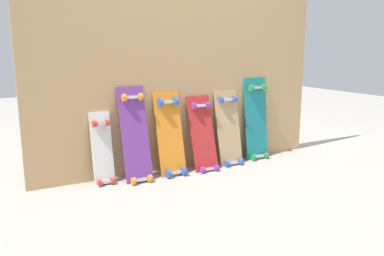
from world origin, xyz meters
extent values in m
plane|color=#B2AAA0|center=(0.00, 0.00, 0.00)|extent=(12.00, 12.00, 0.00)
cube|color=tan|center=(0.00, 0.07, 0.93)|extent=(2.66, 0.04, 1.87)
cube|color=silver|center=(-0.76, -0.01, 0.24)|extent=(0.16, 0.12, 0.63)
cube|color=#B7B7BF|center=(-0.76, -0.08, 0.02)|extent=(0.07, 0.04, 0.03)
cube|color=#B7B7BF|center=(-0.76, 0.00, 0.47)|extent=(0.07, 0.04, 0.03)
cylinder|color=red|center=(-0.81, -0.09, 0.03)|extent=(0.03, 0.05, 0.05)
cylinder|color=red|center=(-0.71, -0.09, 0.03)|extent=(0.03, 0.05, 0.05)
cylinder|color=red|center=(-0.81, -0.01, 0.48)|extent=(0.03, 0.05, 0.05)
cylinder|color=red|center=(-0.71, -0.01, 0.48)|extent=(0.03, 0.05, 0.05)
cube|color=#6B338C|center=(-0.51, -0.06, 0.34)|extent=(0.22, 0.22, 0.81)
cube|color=#B7B7BF|center=(-0.51, -0.17, 0.03)|extent=(0.10, 0.04, 0.03)
cube|color=#B7B7BF|center=(-0.51, 0.00, 0.66)|extent=(0.10, 0.04, 0.03)
cylinder|color=orange|center=(-0.57, -0.18, 0.03)|extent=(0.03, 0.06, 0.06)
cylinder|color=orange|center=(-0.44, -0.18, 0.03)|extent=(0.03, 0.06, 0.06)
cylinder|color=orange|center=(-0.57, -0.02, 0.66)|extent=(0.03, 0.06, 0.06)
cylinder|color=orange|center=(-0.44, -0.02, 0.66)|extent=(0.03, 0.06, 0.06)
cube|color=orange|center=(-0.20, -0.05, 0.31)|extent=(0.23, 0.20, 0.75)
cube|color=#B7B7BF|center=(-0.20, -0.15, 0.03)|extent=(0.10, 0.04, 0.03)
cube|color=#B7B7BF|center=(-0.20, 0.00, 0.60)|extent=(0.10, 0.04, 0.03)
cylinder|color=#3359B2|center=(-0.27, -0.16, 0.04)|extent=(0.03, 0.07, 0.07)
cylinder|color=#3359B2|center=(-0.13, -0.16, 0.04)|extent=(0.03, 0.07, 0.07)
cylinder|color=#3359B2|center=(-0.27, -0.02, 0.61)|extent=(0.03, 0.07, 0.07)
cylinder|color=#3359B2|center=(-0.13, -0.02, 0.61)|extent=(0.03, 0.07, 0.07)
cube|color=#B22626|center=(0.11, -0.06, 0.28)|extent=(0.22, 0.23, 0.70)
cube|color=#B7B7BF|center=(0.11, -0.17, 0.02)|extent=(0.10, 0.04, 0.03)
cube|color=#B7B7BF|center=(0.11, -0.01, 0.55)|extent=(0.10, 0.04, 0.03)
cylinder|color=purple|center=(0.04, -0.18, 0.03)|extent=(0.03, 0.06, 0.06)
cylinder|color=purple|center=(0.18, -0.18, 0.03)|extent=(0.03, 0.06, 0.06)
cylinder|color=purple|center=(0.04, -0.02, 0.56)|extent=(0.03, 0.06, 0.06)
cylinder|color=purple|center=(0.18, -0.02, 0.56)|extent=(0.03, 0.06, 0.06)
cube|color=tan|center=(0.39, -0.03, 0.30)|extent=(0.23, 0.17, 0.74)
cube|color=#B7B7BF|center=(0.39, -0.12, 0.02)|extent=(0.11, 0.04, 0.03)
cube|color=#B7B7BF|center=(0.39, 0.00, 0.59)|extent=(0.11, 0.04, 0.03)
cylinder|color=#3359B2|center=(0.32, -0.13, 0.03)|extent=(0.03, 0.06, 0.06)
cylinder|color=#3359B2|center=(0.47, -0.13, 0.03)|extent=(0.03, 0.06, 0.06)
cylinder|color=#3359B2|center=(0.32, -0.02, 0.59)|extent=(0.03, 0.06, 0.06)
cylinder|color=#3359B2|center=(0.47, -0.02, 0.59)|extent=(0.03, 0.06, 0.06)
cube|color=#197A7F|center=(0.72, 0.00, 0.35)|extent=(0.24, 0.11, 0.83)
cube|color=#B7B7BF|center=(0.72, -0.06, 0.03)|extent=(0.11, 0.04, 0.03)
cube|color=#B7B7BF|center=(0.72, 0.01, 0.68)|extent=(0.11, 0.04, 0.03)
cylinder|color=#268C3F|center=(0.65, -0.08, 0.03)|extent=(0.03, 0.06, 0.06)
cylinder|color=#268C3F|center=(0.80, -0.08, 0.03)|extent=(0.03, 0.06, 0.06)
cylinder|color=#268C3F|center=(0.65, -0.01, 0.68)|extent=(0.03, 0.06, 0.06)
cylinder|color=#268C3F|center=(0.80, -0.01, 0.68)|extent=(0.03, 0.06, 0.06)
camera|label=1|loc=(-1.54, -2.98, 1.06)|focal=37.00mm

